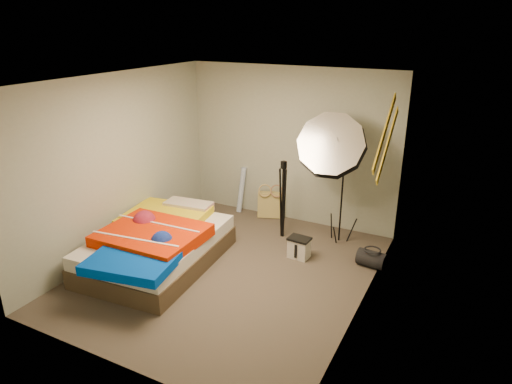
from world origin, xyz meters
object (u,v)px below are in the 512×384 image
Objects in this scene: camera_tripod at (283,194)px; photo_umbrella at (332,147)px; duffel_bag at (372,259)px; tote_bag at (271,205)px; camera_case at (299,248)px; wrapping_roll at (241,190)px; bed at (157,244)px.

photo_umbrella is at bearing 10.24° from camera_tripod.
photo_umbrella is (-0.78, 0.43, 1.36)m from duffel_bag.
camera_tripod is (0.48, -0.59, 0.47)m from tote_bag.
photo_umbrella reaches higher than camera_case.
duffel_bag is 1.60m from camera_tripod.
camera_tripod reaches higher than tote_bag.
wrapping_roll is 1.23m from camera_tripod.
bed is 2.76m from photo_umbrella.
duffel_bag is at bearing -28.76° from photo_umbrella.
bed is at bearing -127.82° from tote_bag.
tote_bag is at bearing 162.25° from duffel_bag.
bed is 1.10× the size of photo_umbrella.
camera_tripod is at bearing 175.28° from duffel_bag.
photo_umbrella is at bearing 42.62° from bed.
duffel_bag is (2.50, -0.90, -0.28)m from wrapping_roll.
camera_case reaches higher than duffel_bag.
wrapping_roll is 0.35× the size of bed.
camera_case is 0.23× the size of camera_tripod.
camera_tripod is (1.04, -0.59, 0.30)m from wrapping_roll.
camera_tripod reaches higher than duffel_bag.
camera_case is at bearing -160.79° from duffel_bag.
bed is at bearing -143.26° from camera_case.
camera_tripod is at bearing 53.43° from bed.
wrapping_roll is 0.65× the size of camera_tripod.
tote_bag is at bearing 157.68° from photo_umbrella.
duffel_bag is at bearing -45.21° from tote_bag.
tote_bag is at bearing 128.74° from camera_tripod.
duffel_bag is at bearing -11.99° from camera_tripod.
wrapping_roll reaches higher than duffel_bag.
photo_umbrella is at bearing -42.51° from tote_bag.
wrapping_roll is 0.38× the size of photo_umbrella.
bed is at bearing -147.11° from duffel_bag.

